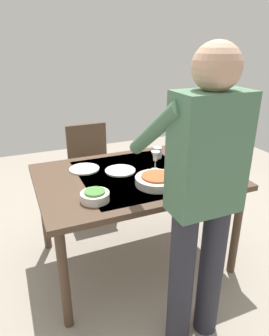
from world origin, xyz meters
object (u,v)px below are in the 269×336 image
object	(u,v)px
wine_bottle	(186,150)
water_cup_near_right	(177,143)
side_bowl_salad	(95,196)
serving_bowl_pasta	(157,180)
dinner_plate_near	(84,169)
wine_glass_left	(155,157)
water_cup_near_left	(157,153)
dinner_plate_far	(120,171)
dining_table	(134,184)
person_server	(202,193)
chair_near	(90,164)

from	to	relation	value
wine_bottle	water_cup_near_right	bearing A→B (deg)	-108.92
side_bowl_salad	serving_bowl_pasta	bearing A→B (deg)	-172.84
wine_bottle	dinner_plate_near	world-z (taller)	wine_bottle
water_cup_near_right	serving_bowl_pasta	distance (m)	0.79
wine_glass_left	water_cup_near_left	world-z (taller)	wine_glass_left
water_cup_near_left	dinner_plate_far	world-z (taller)	water_cup_near_left
water_cup_near_left	dinner_plate_far	distance (m)	0.42
wine_glass_left	dining_table	bearing A→B (deg)	4.00
person_server	wine_bottle	distance (m)	0.93
wine_glass_left	side_bowl_salad	world-z (taller)	wine_glass_left
dinner_plate_near	dinner_plate_far	xyz separation A→B (m)	(-0.24, 0.14, 0.00)
person_server	side_bowl_salad	distance (m)	0.67
chair_near	dinner_plate_near	bearing A→B (deg)	71.84
wine_bottle	serving_bowl_pasta	world-z (taller)	wine_bottle
chair_near	water_cup_near_right	size ratio (longest dim) A/B	8.75
wine_glass_left	serving_bowl_pasta	world-z (taller)	wine_glass_left
water_cup_near_left	dining_table	bearing A→B (deg)	37.76
wine_glass_left	person_server	bearing A→B (deg)	80.86
water_cup_near_right	wine_bottle	bearing A→B (deg)	71.08
dinner_plate_near	dinner_plate_far	world-z (taller)	same
chair_near	wine_bottle	xyz separation A→B (m)	(-0.57, 0.83, 0.35)
wine_glass_left	chair_near	bearing A→B (deg)	-72.16
side_bowl_salad	dinner_plate_near	xyz separation A→B (m)	(-0.06, -0.51, -0.03)
water_cup_near_left	side_bowl_salad	distance (m)	0.86
water_cup_near_right	dinner_plate_far	xyz separation A→B (m)	(0.66, 0.29, -0.05)
side_bowl_salad	water_cup_near_right	bearing A→B (deg)	-145.47
serving_bowl_pasta	side_bowl_salad	world-z (taller)	same
wine_glass_left	water_cup_near_left	bearing A→B (deg)	-120.57
wine_bottle	water_cup_near_left	distance (m)	0.25
water_cup_near_right	dinner_plate_near	bearing A→B (deg)	9.84
serving_bowl_pasta	water_cup_near_left	bearing A→B (deg)	-117.17
serving_bowl_pasta	dinner_plate_far	bearing A→B (deg)	-63.89
serving_bowl_pasta	water_cup_near_right	bearing A→B (deg)	-129.99
water_cup_near_left	dinner_plate_far	xyz separation A→B (m)	(0.39, 0.15, -0.04)
chair_near	person_server	bearing A→B (deg)	95.40
wine_glass_left	dinner_plate_near	world-z (taller)	wine_glass_left
chair_near	serving_bowl_pasta	world-z (taller)	chair_near
water_cup_near_left	dinner_plate_near	xyz separation A→B (m)	(0.63, 0.01, -0.04)
water_cup_near_right	serving_bowl_pasta	bearing A→B (deg)	50.01
chair_near	water_cup_near_left	distance (m)	0.82
water_cup_near_left	dinner_plate_near	size ratio (longest dim) A/B	0.40
person_server	dinner_plate_near	xyz separation A→B (m)	(0.37, -1.00, -0.19)
dining_table	water_cup_near_right	xyz separation A→B (m)	(-0.58, -0.39, 0.13)
chair_near	person_server	xyz separation A→B (m)	(-0.16, 1.65, 0.43)
water_cup_near_left	serving_bowl_pasta	world-z (taller)	water_cup_near_left
person_server	serving_bowl_pasta	world-z (taller)	person_server
chair_near	wine_bottle	world-z (taller)	wine_bottle
person_server	dinner_plate_near	bearing A→B (deg)	-69.56
water_cup_near_right	dinner_plate_far	world-z (taller)	water_cup_near_right
wine_bottle	water_cup_near_left	bearing A→B (deg)	-49.41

